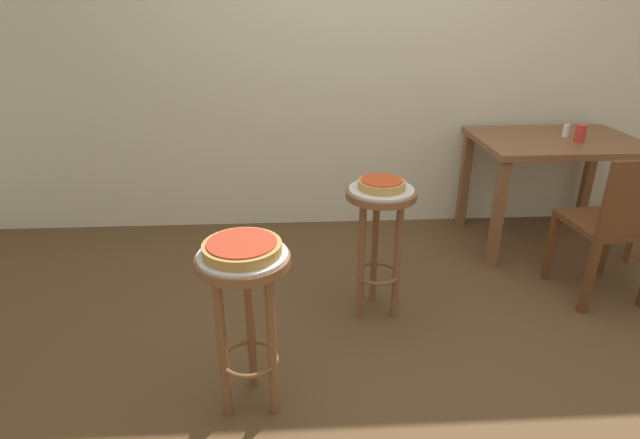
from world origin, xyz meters
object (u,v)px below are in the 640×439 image
pizza_foreground (242,248)px  dining_table (555,155)px  pizza_middle (382,184)px  stool_foreground (246,301)px  serving_plate_middle (381,189)px  cup_near_edge (580,133)px  stool_middle (379,226)px  condiment_shaker (566,131)px  wooden_chair (616,223)px  serving_plate_foreground (243,255)px

pizza_foreground → dining_table: 2.39m
pizza_foreground → pizza_middle: size_ratio=1.26×
stool_foreground → serving_plate_middle: bearing=46.4°
stool_foreground → cup_near_edge: cup_near_edge is taller
pizza_foreground → pizza_middle: 0.91m
stool_foreground → pizza_foreground: bearing=90.0°
pizza_foreground → stool_middle: pizza_foreground is taller
stool_foreground → pizza_foreground: 0.23m
dining_table → condiment_shaker: (0.07, 0.04, 0.15)m
serving_plate_middle → wooden_chair: 1.31m
stool_foreground → pizza_middle: (0.63, 0.66, 0.23)m
serving_plate_foreground → wooden_chair: (1.91, 0.71, -0.24)m
serving_plate_foreground → stool_middle: size_ratio=0.48×
serving_plate_foreground → cup_near_edge: 2.42m
serving_plate_middle → dining_table: (1.28, 0.79, -0.08)m
dining_table → cup_near_edge: bearing=-41.8°
serving_plate_middle → cup_near_edge: size_ratio=2.98×
stool_foreground → serving_plate_middle: serving_plate_middle is taller
wooden_chair → cup_near_edge: bearing=82.5°
stool_middle → serving_plate_middle: 0.20m
serving_plate_foreground → serving_plate_middle: bearing=46.4°
pizza_foreground → condiment_shaker: size_ratio=3.64×
dining_table → wooden_chair: (0.01, -0.74, -0.16)m
serving_plate_middle → pizza_middle: 0.03m
serving_plate_middle → condiment_shaker: bearing=31.7°
stool_foreground → serving_plate_foreground: serving_plate_foreground is taller
cup_near_edge → serving_plate_middle: bearing=-152.7°
stool_foreground → serving_plate_foreground: 0.20m
cup_near_edge → pizza_foreground: bearing=-145.7°
cup_near_edge → condiment_shaker: (-0.03, 0.12, -0.01)m
serving_plate_foreground → cup_near_edge: bearing=34.3°
stool_foreground → cup_near_edge: size_ratio=6.44×
serving_plate_middle → pizza_foreground: bearing=-133.6°
serving_plate_middle → wooden_chair: bearing=2.5°
serving_plate_middle → wooden_chair: size_ratio=0.38×
serving_plate_foreground → wooden_chair: bearing=20.4°
serving_plate_foreground → serving_plate_middle: 0.91m
pizza_foreground → wooden_chair: size_ratio=0.34×
pizza_foreground → cup_near_edge: cup_near_edge is taller
stool_foreground → condiment_shaker: size_ratio=8.69×
stool_middle → pizza_middle: (0.00, -0.00, 0.23)m
pizza_middle → wooden_chair: 1.31m
stool_foreground → serving_plate_middle: 0.93m
dining_table → wooden_chair: bearing=-89.4°
condiment_shaker → cup_near_edge: bearing=-77.6°
serving_plate_foreground → cup_near_edge: cup_near_edge is taller
stool_foreground → serving_plate_foreground: bearing=26.6°
stool_middle → pizza_middle: size_ratio=3.00×
condiment_shaker → stool_foreground: bearing=-143.0°
pizza_foreground → cup_near_edge: size_ratio=2.70×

